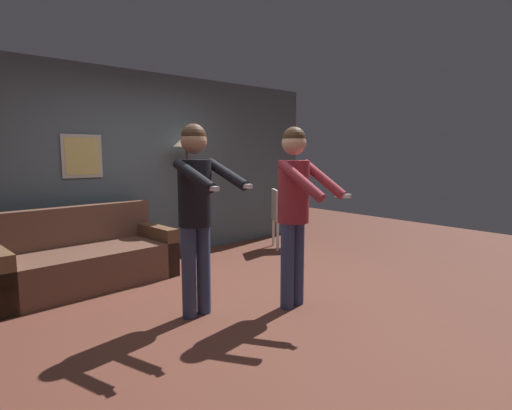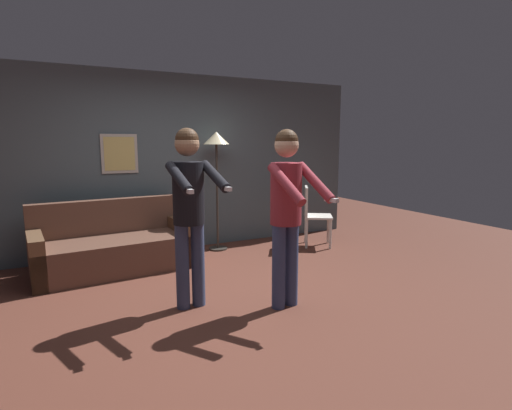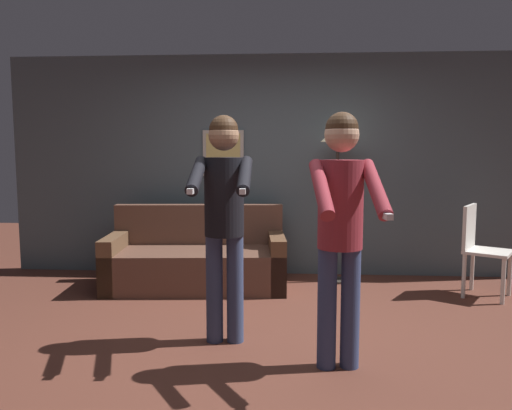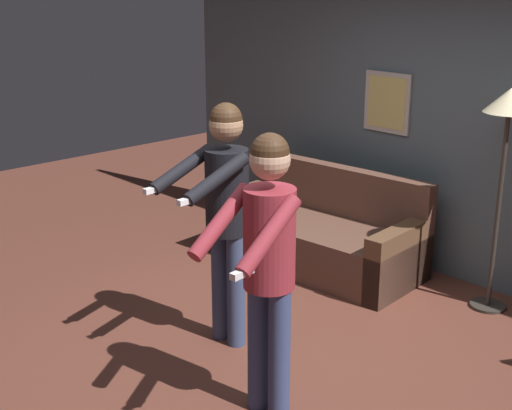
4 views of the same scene
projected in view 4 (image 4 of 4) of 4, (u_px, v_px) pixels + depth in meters
The scene contains 6 objects.
ground_plane at pixel (267, 354), 5.02m from camera, with size 12.00×12.00×0.00m, color brown.
back_wall_assembly at pixel (449, 129), 6.03m from camera, with size 6.40×0.09×2.60m.
couch at pixel (319, 236), 6.49m from camera, with size 1.96×1.00×0.87m.
torchiere_lamp at pixel (508, 122), 5.26m from camera, with size 0.38×0.38×1.76m.
person_standing_left at pixel (225, 202), 4.87m from camera, with size 0.45×0.72×1.74m.
person_standing_right at pixel (267, 252), 4.03m from camera, with size 0.48×0.64×1.73m.
Camera 4 is at (3.17, -3.12, 2.54)m, focal length 50.00 mm.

